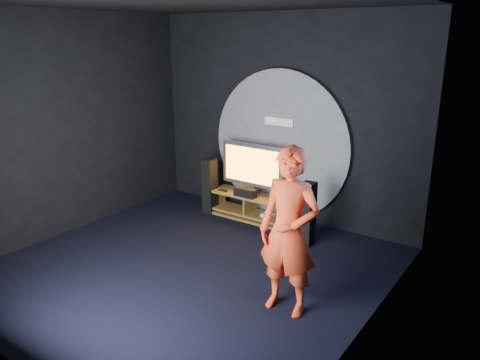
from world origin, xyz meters
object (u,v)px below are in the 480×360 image
object	(u,v)px
media_console	(250,208)
tower_speaker_left	(210,186)
player	(289,232)
subwoofer	(295,233)
tv	(252,167)
tower_speaker_right	(307,214)

from	to	relation	value
media_console	tower_speaker_left	bearing A→B (deg)	-169.38
player	tower_speaker_left	bearing A→B (deg)	140.61
subwoofer	player	distance (m)	2.10
media_console	tv	distance (m)	0.74
tower_speaker_right	player	distance (m)	1.93
tv	subwoofer	distance (m)	1.46
tv	tower_speaker_right	size ratio (longest dim) A/B	1.21
media_console	tower_speaker_right	size ratio (longest dim) A/B	1.48
tv	tower_speaker_right	xyz separation A→B (m)	(1.32, -0.47, -0.43)
media_console	tv	size ratio (longest dim) A/B	1.22
subwoofer	tv	bearing A→B (deg)	156.95
player	media_console	bearing A→B (deg)	129.06
tower_speaker_left	subwoofer	bearing A→B (deg)	-7.93
tv	subwoofer	size ratio (longest dim) A/B	4.10
tv	subwoofer	bearing A→B (deg)	-23.05
media_console	player	world-z (taller)	player
tv	tower_speaker_left	bearing A→B (deg)	-164.61
tower_speaker_left	tv	bearing A→B (deg)	15.39
tower_speaker_left	subwoofer	world-z (taller)	tower_speaker_left
media_console	player	bearing A→B (deg)	-47.69
subwoofer	tower_speaker_left	bearing A→B (deg)	172.07
tv	player	bearing A→B (deg)	-48.47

